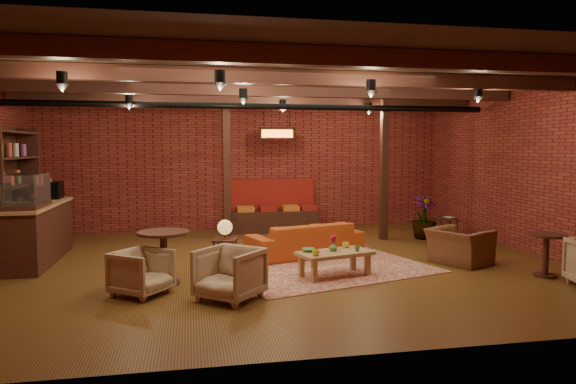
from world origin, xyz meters
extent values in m
plane|color=#3E280F|center=(0.00, 0.00, 0.00)|extent=(10.00, 10.00, 0.00)
cube|color=black|center=(0.00, 0.00, 3.20)|extent=(10.00, 8.00, 0.02)
cube|color=maroon|center=(0.00, 4.00, 1.60)|extent=(10.00, 0.02, 3.20)
cube|color=maroon|center=(0.00, -4.00, 1.60)|extent=(10.00, 0.02, 3.20)
cube|color=maroon|center=(5.00, 0.00, 1.60)|extent=(0.02, 8.00, 3.20)
cylinder|color=black|center=(0.00, 1.60, 2.85)|extent=(9.60, 0.12, 0.12)
cube|color=black|center=(-0.60, 2.60, 1.60)|extent=(0.16, 0.16, 3.20)
cube|color=black|center=(2.80, 2.00, 1.60)|extent=(0.16, 0.16, 3.20)
imported|color=#337F33|center=(-4.00, 1.20, 1.22)|extent=(0.35, 0.39, 0.30)
cube|color=orange|center=(0.60, 3.10, 2.35)|extent=(0.86, 0.06, 0.30)
cube|color=maroon|center=(0.82, -0.34, 0.01)|extent=(3.95, 3.43, 0.01)
imported|color=#A34116|center=(0.70, 0.60, 0.31)|extent=(2.30, 1.44, 0.63)
cube|color=olive|center=(0.83, -0.98, 0.37)|extent=(1.28, 0.87, 0.06)
cube|color=olive|center=(0.41, -1.31, 0.17)|extent=(0.07, 0.07, 0.34)
cube|color=olive|center=(1.35, -1.05, 0.17)|extent=(0.07, 0.07, 0.34)
cube|color=olive|center=(0.30, -0.92, 0.17)|extent=(0.07, 0.07, 0.34)
cube|color=olive|center=(1.24, -0.65, 0.17)|extent=(0.07, 0.07, 0.34)
imported|color=yellow|center=(0.46, -1.23, 0.45)|extent=(0.14, 0.14, 0.09)
imported|color=#438F41|center=(1.18, -1.03, 0.44)|extent=(0.11, 0.11, 0.09)
imported|color=yellow|center=(1.09, -0.71, 0.45)|extent=(0.14, 0.14, 0.09)
imported|color=#438F41|center=(0.42, -0.90, 0.43)|extent=(0.25, 0.25, 0.05)
imported|color=#438F41|center=(0.81, -0.94, 0.46)|extent=(0.13, 0.13, 0.11)
sphere|color=#B0122C|center=(0.81, -0.94, 0.60)|extent=(0.10, 0.10, 0.10)
cube|color=black|center=(-0.82, 0.03, 0.46)|extent=(0.48, 0.48, 0.04)
cylinder|color=black|center=(-0.82, 0.03, 0.22)|extent=(0.03, 0.03, 0.44)
cylinder|color=olive|center=(-0.82, 0.03, 0.49)|extent=(0.13, 0.13, 0.02)
cylinder|color=olive|center=(-0.82, 0.03, 0.55)|extent=(0.04, 0.04, 0.18)
sphere|color=orange|center=(-0.82, 0.03, 0.68)|extent=(0.26, 0.26, 0.26)
cylinder|color=black|center=(-1.80, -0.94, 0.77)|extent=(0.76, 0.76, 0.04)
cylinder|color=black|center=(-1.80, -0.94, 0.39)|extent=(0.11, 0.11, 0.74)
cylinder|color=black|center=(-1.80, -0.94, 0.02)|extent=(0.46, 0.46, 0.04)
imported|color=beige|center=(-2.07, -1.45, 0.35)|extent=(0.91, 0.92, 0.69)
imported|color=beige|center=(-0.90, -1.90, 0.39)|extent=(1.03, 1.02, 0.77)
imported|color=brown|center=(3.22, -0.53, 0.41)|extent=(0.97, 1.12, 0.83)
cube|color=black|center=(4.05, 1.53, 0.49)|extent=(0.50, 0.50, 0.04)
cylinder|color=black|center=(4.05, 1.53, 0.23)|extent=(0.04, 0.04, 0.47)
imported|color=black|center=(4.05, 1.53, 0.52)|extent=(0.19, 0.24, 0.02)
cylinder|color=black|center=(4.10, -1.60, 0.66)|extent=(0.58, 0.58, 0.04)
cylinder|color=black|center=(4.10, -1.60, 0.34)|extent=(0.09, 0.09, 0.64)
cylinder|color=black|center=(4.10, -1.60, 0.02)|extent=(0.35, 0.35, 0.04)
imported|color=#4C7F4C|center=(3.70, 1.88, 1.45)|extent=(1.97, 1.97, 2.91)
camera|label=1|loc=(-1.40, -8.65, 2.04)|focal=32.00mm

